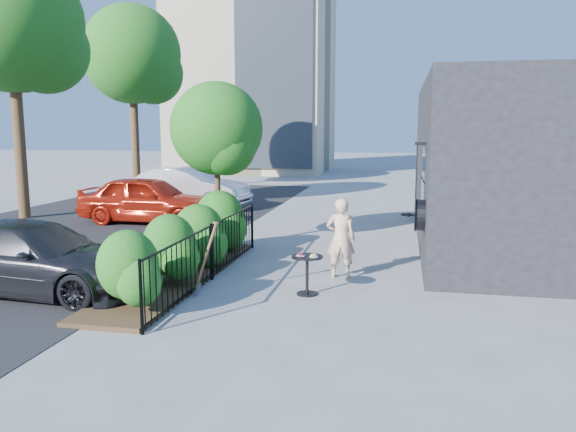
% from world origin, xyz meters
% --- Properties ---
extents(ground, '(120.00, 120.00, 0.00)m').
position_xyz_m(ground, '(0.00, 0.00, 0.00)').
color(ground, gray).
rests_on(ground, ground).
extents(shop_building, '(6.22, 9.00, 4.00)m').
position_xyz_m(shop_building, '(5.50, 4.50, 2.00)').
color(shop_building, black).
rests_on(shop_building, ground).
extents(fence, '(0.05, 6.05, 1.10)m').
position_xyz_m(fence, '(-1.50, 0.00, 0.56)').
color(fence, black).
rests_on(fence, ground).
extents(planting_bed, '(1.30, 6.00, 0.08)m').
position_xyz_m(planting_bed, '(-2.20, 0.00, 0.04)').
color(planting_bed, '#382616').
rests_on(planting_bed, ground).
extents(shrubs, '(1.10, 5.60, 1.24)m').
position_xyz_m(shrubs, '(-2.10, 0.10, 0.70)').
color(shrubs, '#135112').
rests_on(shrubs, ground).
extents(patio_tree, '(2.20, 2.20, 3.94)m').
position_xyz_m(patio_tree, '(-2.24, 2.76, 2.76)').
color(patio_tree, '#3F2B19').
rests_on(patio_tree, ground).
extents(street, '(9.00, 30.00, 0.01)m').
position_xyz_m(street, '(-7.00, 3.00, 0.00)').
color(street, black).
rests_on(street, ground).
extents(street_tree_near, '(4.40, 4.40, 8.28)m').
position_xyz_m(street_tree_near, '(-9.94, 5.96, 5.92)').
color(street_tree_near, '#3F2B19').
rests_on(street_tree_near, ground).
extents(street_tree_far, '(4.40, 4.40, 8.28)m').
position_xyz_m(street_tree_far, '(-9.94, 13.96, 5.92)').
color(street_tree_far, '#3F2B19').
rests_on(street_tree_far, ground).
extents(cafe_table, '(0.55, 0.55, 0.74)m').
position_xyz_m(cafe_table, '(0.46, -0.61, 0.48)').
color(cafe_table, black).
rests_on(cafe_table, ground).
extents(woman, '(0.58, 0.39, 1.57)m').
position_xyz_m(woman, '(0.91, 0.66, 0.78)').
color(woman, '#D8B28C').
rests_on(woman, ground).
extents(shovel, '(0.47, 0.18, 1.36)m').
position_xyz_m(shovel, '(-1.25, -1.08, 0.60)').
color(shovel, brown).
rests_on(shovel, ground).
extents(car_red, '(4.35, 1.84, 1.47)m').
position_xyz_m(car_red, '(-5.60, 5.94, 0.73)').
color(car_red, '#A61D0D').
rests_on(car_red, ground).
extents(car_silver, '(4.68, 2.10, 1.49)m').
position_xyz_m(car_silver, '(-5.65, 9.36, 0.75)').
color(car_silver, '#B7B7BC').
rests_on(car_silver, ground).
extents(car_darkgrey, '(4.42, 1.95, 1.26)m').
position_xyz_m(car_darkgrey, '(-4.33, -1.42, 0.63)').
color(car_darkgrey, black).
rests_on(car_darkgrey, ground).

